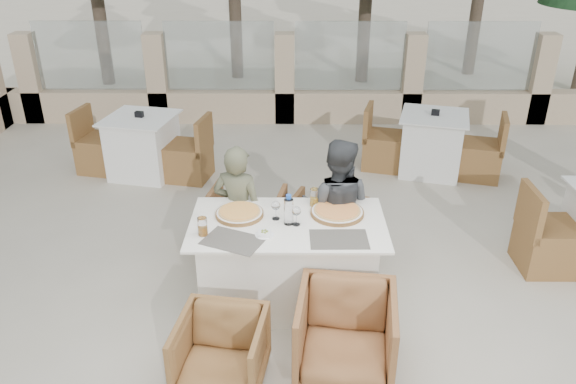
{
  "coord_description": "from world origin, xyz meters",
  "views": [
    {
      "loc": [
        0.11,
        -3.86,
        3.03
      ],
      "look_at": [
        0.08,
        0.41,
        0.9
      ],
      "focal_mm": 35.0,
      "sensor_mm": 36.0,
      "label": 1
    }
  ],
  "objects_px": {
    "pizza_right": "(337,211)",
    "armchair_near_left": "(221,353)",
    "armchair_far_left": "(245,224)",
    "armchair_far_right": "(323,235)",
    "dining_table": "(288,262)",
    "water_bottle": "(289,209)",
    "diner_right": "(336,209)",
    "bg_table_a": "(143,146)",
    "beer_glass_right": "(314,197)",
    "armchair_near_right": "(346,334)",
    "diner_left": "(238,212)",
    "bg_table_b": "(432,144)",
    "beer_glass_left": "(203,226)",
    "wine_glass_near": "(296,215)",
    "olive_dish": "(265,233)",
    "pizza_left": "(239,213)",
    "wine_glass_centre": "(276,209)"
  },
  "relations": [
    {
      "from": "wine_glass_centre",
      "to": "bg_table_a",
      "type": "relative_size",
      "value": 0.11
    },
    {
      "from": "armchair_far_right",
      "to": "bg_table_b",
      "type": "bearing_deg",
      "value": -104.44
    },
    {
      "from": "wine_glass_near",
      "to": "olive_dish",
      "type": "relative_size",
      "value": 1.67
    },
    {
      "from": "pizza_right",
      "to": "beer_glass_right",
      "type": "distance_m",
      "value": 0.25
    },
    {
      "from": "dining_table",
      "to": "diner_left",
      "type": "distance_m",
      "value": 0.67
    },
    {
      "from": "armchair_near_right",
      "to": "bg_table_b",
      "type": "xyz_separation_m",
      "value": [
        1.4,
        3.55,
        0.06
      ]
    },
    {
      "from": "pizza_left",
      "to": "diner_left",
      "type": "relative_size",
      "value": 0.32
    },
    {
      "from": "armchair_near_left",
      "to": "diner_right",
      "type": "xyz_separation_m",
      "value": [
        0.89,
        1.41,
        0.39
      ]
    },
    {
      "from": "bg_table_a",
      "to": "olive_dish",
      "type": "bearing_deg",
      "value": -47.54
    },
    {
      "from": "diner_right",
      "to": "armchair_far_left",
      "type": "bearing_deg",
      "value": -5.92
    },
    {
      "from": "dining_table",
      "to": "armchair_near_left",
      "type": "height_order",
      "value": "dining_table"
    },
    {
      "from": "armchair_near_left",
      "to": "pizza_left",
      "type": "bearing_deg",
      "value": 95.69
    },
    {
      "from": "pizza_left",
      "to": "bg_table_a",
      "type": "bearing_deg",
      "value": 120.04
    },
    {
      "from": "armchair_far_left",
      "to": "armchair_far_right",
      "type": "height_order",
      "value": "armchair_far_left"
    },
    {
      "from": "water_bottle",
      "to": "diner_right",
      "type": "relative_size",
      "value": 0.2
    },
    {
      "from": "wine_glass_near",
      "to": "beer_glass_right",
      "type": "xyz_separation_m",
      "value": [
        0.16,
        0.34,
        -0.01
      ]
    },
    {
      "from": "pizza_left",
      "to": "wine_glass_near",
      "type": "bearing_deg",
      "value": -17.66
    },
    {
      "from": "beer_glass_right",
      "to": "bg_table_b",
      "type": "xyz_separation_m",
      "value": [
        1.59,
        2.42,
        -0.46
      ]
    },
    {
      "from": "olive_dish",
      "to": "bg_table_b",
      "type": "distance_m",
      "value": 3.57
    },
    {
      "from": "pizza_left",
      "to": "bg_table_a",
      "type": "distance_m",
      "value": 2.93
    },
    {
      "from": "olive_dish",
      "to": "armchair_far_right",
      "type": "height_order",
      "value": "olive_dish"
    },
    {
      "from": "wine_glass_centre",
      "to": "olive_dish",
      "type": "xyz_separation_m",
      "value": [
        -0.08,
        -0.26,
        -0.07
      ]
    },
    {
      "from": "beer_glass_left",
      "to": "bg_table_a",
      "type": "height_order",
      "value": "beer_glass_left"
    },
    {
      "from": "armchair_far_left",
      "to": "bg_table_b",
      "type": "bearing_deg",
      "value": -127.84
    },
    {
      "from": "beer_glass_right",
      "to": "bg_table_b",
      "type": "distance_m",
      "value": 2.93
    },
    {
      "from": "beer_glass_right",
      "to": "bg_table_a",
      "type": "distance_m",
      "value": 3.15
    },
    {
      "from": "pizza_right",
      "to": "beer_glass_right",
      "type": "relative_size",
      "value": 2.86
    },
    {
      "from": "wine_glass_near",
      "to": "armchair_far_right",
      "type": "distance_m",
      "value": 0.84
    },
    {
      "from": "dining_table",
      "to": "armchair_far_left",
      "type": "relative_size",
      "value": 2.18
    },
    {
      "from": "pizza_left",
      "to": "water_bottle",
      "type": "distance_m",
      "value": 0.44
    },
    {
      "from": "water_bottle",
      "to": "armchair_far_right",
      "type": "xyz_separation_m",
      "value": [
        0.32,
        0.57,
        -0.58
      ]
    },
    {
      "from": "dining_table",
      "to": "pizza_right",
      "type": "distance_m",
      "value": 0.6
    },
    {
      "from": "diner_left",
      "to": "diner_right",
      "type": "bearing_deg",
      "value": -164.79
    },
    {
      "from": "beer_glass_right",
      "to": "pizza_left",
      "type": "bearing_deg",
      "value": -163.45
    },
    {
      "from": "armchair_near_right",
      "to": "diner_left",
      "type": "distance_m",
      "value": 1.56
    },
    {
      "from": "diner_left",
      "to": "bg_table_b",
      "type": "relative_size",
      "value": 0.77
    },
    {
      "from": "beer_glass_left",
      "to": "armchair_far_left",
      "type": "bearing_deg",
      "value": 75.42
    },
    {
      "from": "pizza_left",
      "to": "beer_glass_left",
      "type": "xyz_separation_m",
      "value": [
        -0.26,
        -0.31,
        0.05
      ]
    },
    {
      "from": "wine_glass_centre",
      "to": "armchair_near_right",
      "type": "bearing_deg",
      "value": -59.83
    },
    {
      "from": "beer_glass_right",
      "to": "olive_dish",
      "type": "relative_size",
      "value": 1.42
    },
    {
      "from": "pizza_right",
      "to": "armchair_far_left",
      "type": "distance_m",
      "value": 1.12
    },
    {
      "from": "pizza_right",
      "to": "armchair_near_left",
      "type": "bearing_deg",
      "value": -127.69
    },
    {
      "from": "dining_table",
      "to": "water_bottle",
      "type": "bearing_deg",
      "value": -66.4
    },
    {
      "from": "wine_glass_centre",
      "to": "diner_right",
      "type": "bearing_deg",
      "value": 34.54
    },
    {
      "from": "pizza_right",
      "to": "pizza_left",
      "type": "bearing_deg",
      "value": -177.92
    },
    {
      "from": "diner_right",
      "to": "bg_table_a",
      "type": "distance_m",
      "value": 3.18
    },
    {
      "from": "diner_left",
      "to": "armchair_far_left",
      "type": "bearing_deg",
      "value": -78.76
    },
    {
      "from": "beer_glass_right",
      "to": "diner_left",
      "type": "xyz_separation_m",
      "value": [
        -0.67,
        0.13,
        -0.22
      ]
    },
    {
      "from": "armchair_far_left",
      "to": "armchair_far_right",
      "type": "xyz_separation_m",
      "value": [
        0.75,
        -0.17,
        -0.01
      ]
    },
    {
      "from": "water_bottle",
      "to": "beer_glass_left",
      "type": "distance_m",
      "value": 0.7
    }
  ]
}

